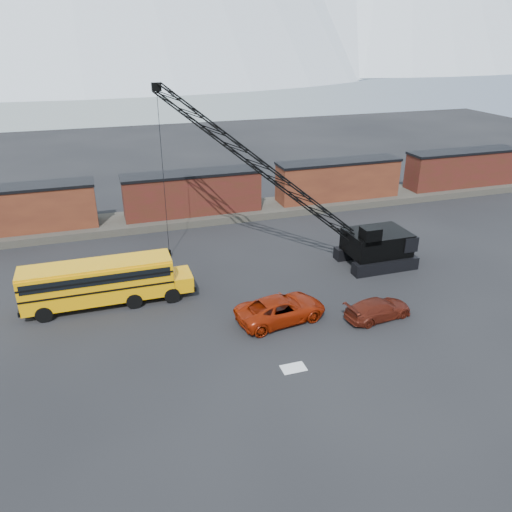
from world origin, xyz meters
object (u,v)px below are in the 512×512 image
at_px(school_bus, 103,281).
at_px(crawler_crane, 262,167).
at_px(red_pickup, 281,309).
at_px(maroon_suv, 378,309).

height_order(school_bus, crawler_crane, crawler_crane).
height_order(red_pickup, maroon_suv, red_pickup).
relative_size(school_bus, crawler_crane, 0.61).
relative_size(school_bus, red_pickup, 1.93).
bearing_deg(crawler_crane, red_pickup, -100.74).
bearing_deg(school_bus, red_pickup, -27.66).
xyz_separation_m(school_bus, red_pickup, (10.90, -5.71, -0.96)).
bearing_deg(crawler_crane, school_bus, -164.56).
bearing_deg(red_pickup, maroon_suv, -113.81).
xyz_separation_m(red_pickup, maroon_suv, (6.23, -1.71, -0.16)).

